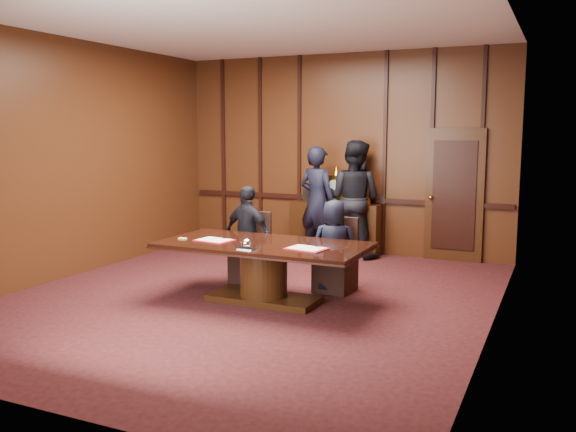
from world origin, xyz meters
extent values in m
plane|color=black|center=(0.00, 0.00, 0.00)|extent=(7.00, 7.00, 0.00)
plane|color=silver|center=(0.00, 0.00, 3.50)|extent=(7.00, 7.00, 0.00)
cube|color=black|center=(0.00, 3.50, 1.75)|extent=(6.00, 0.04, 3.50)
cube|color=black|center=(0.00, -3.50, 1.75)|extent=(6.00, 0.04, 3.50)
cube|color=black|center=(-3.00, 0.00, 1.75)|extent=(0.04, 7.00, 3.50)
cube|color=black|center=(3.00, 0.00, 1.75)|extent=(0.04, 7.00, 3.50)
cube|color=black|center=(0.00, 3.47, 0.95)|extent=(5.90, 0.05, 0.08)
cube|color=black|center=(2.00, 3.46, 1.10)|extent=(0.95, 0.06, 2.20)
sphere|color=gold|center=(1.63, 3.39, 1.05)|extent=(0.08, 0.08, 0.08)
cube|color=black|center=(0.00, 3.26, 0.45)|extent=(1.60, 0.45, 0.90)
cube|color=black|center=(-0.70, 3.26, 0.03)|extent=(0.12, 0.40, 0.06)
cube|color=black|center=(0.70, 3.26, 0.03)|extent=(0.12, 0.40, 0.06)
cube|color=gold|center=(0.00, 3.26, 1.14)|extent=(0.34, 0.18, 0.48)
cylinder|color=white|center=(0.00, 3.16, 1.20)|extent=(0.22, 0.03, 0.22)
cone|color=gold|center=(0.00, 3.26, 1.46)|extent=(0.14, 0.14, 0.16)
cube|color=black|center=(-0.55, 3.28, 1.01)|extent=(0.18, 0.04, 0.22)
cube|color=orange|center=(0.50, 3.28, 0.96)|extent=(0.22, 0.12, 0.12)
cube|color=black|center=(0.25, -0.07, 0.04)|extent=(1.40, 0.60, 0.08)
cylinder|color=black|center=(0.25, -0.07, 0.39)|extent=(0.60, 0.60, 0.62)
cube|color=black|center=(0.25, -0.07, 0.71)|extent=(2.62, 1.32, 0.02)
cube|color=black|center=(0.25, -0.07, 0.73)|extent=(2.60, 1.30, 0.06)
cube|color=#B01020|center=(-0.39, -0.20, 0.77)|extent=(0.50, 0.39, 0.01)
cube|color=white|center=(-0.39, -0.20, 0.78)|extent=(0.44, 0.34, 0.01)
cube|color=#B01020|center=(0.90, -0.22, 0.77)|extent=(0.51, 0.40, 0.01)
cube|color=white|center=(0.90, -0.22, 0.78)|extent=(0.44, 0.34, 0.01)
cube|color=white|center=(0.25, -0.52, 0.77)|extent=(0.20, 0.14, 0.01)
ellipsoid|color=white|center=(0.25, -0.52, 0.82)|extent=(0.13, 0.13, 0.10)
cube|color=#DDC96C|center=(-0.83, -0.26, 0.77)|extent=(0.11, 0.08, 0.01)
cube|color=black|center=(-0.40, 0.78, 0.23)|extent=(0.50, 0.50, 0.46)
cube|color=black|center=(-0.41, 0.99, 0.72)|extent=(0.48, 0.08, 0.55)
cylinder|color=black|center=(-0.60, 0.58, 0.12)|extent=(0.04, 0.04, 0.23)
cylinder|color=black|center=(-0.20, 0.98, 0.12)|extent=(0.04, 0.04, 0.23)
cube|color=black|center=(0.90, 0.78, 0.23)|extent=(0.52, 0.52, 0.46)
cube|color=black|center=(0.92, 0.99, 0.72)|extent=(0.48, 0.10, 0.55)
cylinder|color=black|center=(0.70, 0.58, 0.12)|extent=(0.04, 0.04, 0.23)
cylinder|color=black|center=(1.10, 0.98, 0.12)|extent=(0.04, 0.04, 0.23)
imported|color=black|center=(-0.40, 0.73, 0.70)|extent=(0.87, 0.52, 1.39)
imported|color=black|center=(0.90, 0.73, 0.63)|extent=(0.71, 0.58, 1.26)
imported|color=black|center=(-0.21, 2.90, 0.95)|extent=(0.79, 0.62, 1.90)
imported|color=black|center=(0.38, 3.10, 1.00)|extent=(1.06, 0.88, 2.00)
camera|label=1|loc=(3.65, -6.78, 2.16)|focal=38.00mm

